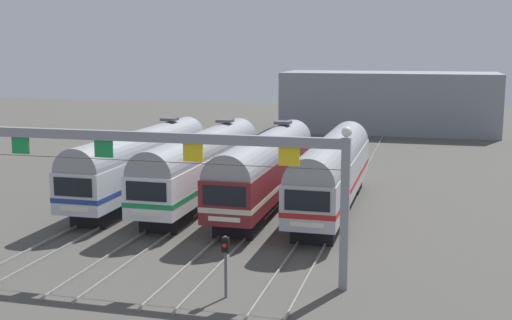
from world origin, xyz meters
TOP-DOWN VIEW (x-y plane):
  - ground_plane at (0.00, 0.00)m, footprint 160.00×160.00m
  - track_bed at (-0.00, 17.00)m, footprint 14.38×70.00m
  - commuter_train_silver at (-6.44, -0.00)m, footprint 2.88×18.06m
  - commuter_train_white at (-2.15, -0.00)m, footprint 2.88×18.06m
  - commuter_train_maroon at (2.15, -0.00)m, footprint 2.88×18.06m
  - commuter_train_stainless at (6.44, -0.01)m, footprint 2.88×18.06m
  - catenary_gantry at (0.00, -13.50)m, footprint 18.12×0.44m
  - yard_signal_mast at (4.29, -15.72)m, footprint 0.28×0.35m
  - maintenance_building at (7.44, 41.89)m, footprint 25.53×10.00m

SIDE VIEW (x-z plane):
  - ground_plane at x=0.00m, z-range 0.00..0.00m
  - track_bed at x=0.00m, z-range 0.00..0.15m
  - yard_signal_mast at x=4.29m, z-range 0.53..3.14m
  - commuter_train_stainless at x=6.44m, z-range 0.30..5.07m
  - commuter_train_silver at x=-6.44m, z-range 0.16..5.21m
  - commuter_train_white at x=-2.15m, z-range 0.16..5.21m
  - commuter_train_maroon at x=2.15m, z-range 0.16..5.21m
  - maintenance_building at x=7.44m, z-range 0.00..7.25m
  - catenary_gantry at x=0.00m, z-range 1.65..8.62m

